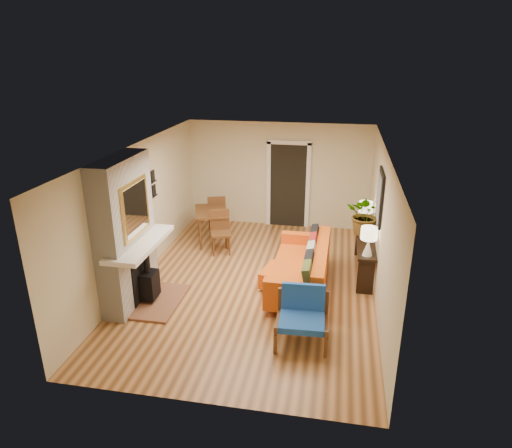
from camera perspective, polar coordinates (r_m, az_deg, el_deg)
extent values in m
plane|color=#C7874C|center=(8.86, -0.24, -7.42)|extent=(6.50, 6.50, 0.00)
plane|color=white|center=(7.96, -0.27, 9.28)|extent=(6.50, 6.50, 0.00)
plane|color=beige|center=(11.38, 2.83, 6.12)|extent=(4.50, 0.00, 4.50)
plane|color=beige|center=(5.48, -6.76, -11.31)|extent=(4.50, 0.00, 4.50)
plane|color=beige|center=(8.99, -14.49, 1.38)|extent=(0.00, 6.50, 6.50)
plane|color=beige|center=(8.23, 15.34, -0.54)|extent=(0.00, 6.50, 6.50)
cube|color=black|center=(11.39, 4.04, 4.80)|extent=(0.88, 0.06, 2.10)
cube|color=white|center=(11.44, 1.59, 4.92)|extent=(0.10, 0.08, 2.18)
cube|color=white|center=(11.34, 6.50, 4.64)|extent=(0.10, 0.08, 2.18)
cube|color=white|center=(11.13, 4.17, 10.14)|extent=(1.08, 0.08, 0.10)
cube|color=black|center=(8.45, 15.24, 3.29)|extent=(0.04, 0.85, 0.95)
cube|color=slate|center=(8.45, 15.07, 3.30)|extent=(0.01, 0.70, 0.80)
cube|color=black|center=(9.24, -13.44, 2.79)|extent=(0.06, 0.95, 0.02)
cube|color=black|center=(9.15, -13.60, 4.58)|extent=(0.06, 0.95, 0.02)
cube|color=white|center=(7.88, -16.43, 2.72)|extent=(0.42, 1.50, 1.48)
cube|color=white|center=(8.36, -15.52, -5.76)|extent=(0.42, 1.50, 1.12)
cube|color=white|center=(8.02, -14.29, -2.38)|extent=(0.60, 1.68, 0.08)
cube|color=black|center=(8.32, -14.10, -6.60)|extent=(0.03, 0.72, 0.78)
cube|color=brown|center=(8.41, -11.99, -9.42)|extent=(0.75, 1.30, 0.04)
cube|color=black|center=(8.33, -13.31, -7.36)|extent=(0.30, 0.36, 0.48)
cylinder|color=black|center=(8.13, -13.57, -4.63)|extent=(0.10, 0.10, 0.40)
cube|color=gold|center=(7.81, -14.87, 1.88)|extent=(0.04, 0.95, 0.95)
cube|color=silver|center=(7.81, -14.74, 1.88)|extent=(0.01, 0.82, 0.82)
cylinder|color=silver|center=(7.91, 1.77, -10.73)|extent=(0.04, 0.04, 0.11)
cylinder|color=silver|center=(7.84, 7.45, -11.23)|extent=(0.04, 0.04, 0.11)
cylinder|color=silver|center=(9.70, 3.80, -4.45)|extent=(0.04, 0.04, 0.11)
cylinder|color=silver|center=(9.64, 8.36, -4.80)|extent=(0.04, 0.04, 0.11)
cube|color=orange|center=(8.65, 5.46, -6.20)|extent=(1.02, 2.33, 0.33)
cube|color=orange|center=(8.47, 8.15, -4.24)|extent=(0.25, 2.32, 0.39)
cube|color=orange|center=(7.59, 4.67, -7.94)|extent=(1.00, 0.21, 0.22)
cube|color=orange|center=(9.49, 6.21, -1.84)|extent=(1.00, 0.21, 0.22)
cube|color=#4D5826|center=(7.66, 6.59, -6.58)|extent=(0.23, 0.44, 0.46)
cube|color=black|center=(8.06, 6.87, -5.15)|extent=(0.23, 0.44, 0.46)
cube|color=#AEAEA8|center=(8.46, 7.12, -3.86)|extent=(0.23, 0.44, 0.46)
cube|color=maroon|center=(8.81, 7.32, -2.82)|extent=(0.23, 0.44, 0.46)
cube|color=black|center=(9.21, 7.54, -1.73)|extent=(0.23, 0.44, 0.46)
cylinder|color=silver|center=(8.59, 0.80, -8.18)|extent=(0.04, 0.04, 0.06)
cylinder|color=silver|center=(8.42, 4.50, -8.90)|extent=(0.04, 0.04, 0.06)
cylinder|color=silver|center=(9.06, 2.18, -6.53)|extent=(0.04, 0.04, 0.06)
cylinder|color=silver|center=(8.90, 5.70, -7.17)|extent=(0.04, 0.04, 0.06)
cube|color=orange|center=(8.65, 3.32, -6.62)|extent=(0.85, 0.85, 0.30)
cube|color=brown|center=(7.14, 2.71, -12.19)|extent=(0.09, 0.77, 0.05)
cube|color=brown|center=(6.91, 2.43, -14.28)|extent=(0.05, 0.05, 0.45)
cube|color=brown|center=(7.40, 2.97, -10.43)|extent=(0.05, 0.05, 0.72)
cube|color=brown|center=(7.13, 8.77, -12.51)|extent=(0.09, 0.77, 0.05)
cube|color=brown|center=(6.90, 8.75, -14.62)|extent=(0.05, 0.05, 0.45)
cube|color=brown|center=(7.39, 8.78, -10.74)|extent=(0.05, 0.05, 0.72)
cube|color=blue|center=(7.09, 5.76, -11.95)|extent=(0.71, 0.67, 0.10)
cube|color=blue|center=(7.23, 5.93, -8.99)|extent=(0.68, 0.20, 0.42)
cube|color=brown|center=(10.48, -5.60, 1.61)|extent=(1.01, 1.20, 0.04)
cylinder|color=brown|center=(10.20, -6.98, -1.34)|extent=(0.06, 0.06, 0.73)
cylinder|color=brown|center=(10.22, -3.78, -1.17)|extent=(0.06, 0.06, 0.73)
cylinder|color=brown|center=(11.01, -7.15, 0.37)|extent=(0.06, 0.06, 0.73)
cylinder|color=brown|center=(11.04, -4.19, 0.53)|extent=(0.06, 0.06, 0.73)
cube|color=brown|center=(9.97, -4.44, -1.20)|extent=(0.55, 0.55, 0.04)
cube|color=brown|center=(10.07, -4.57, 0.58)|extent=(0.42, 0.18, 0.47)
cylinder|color=brown|center=(9.89, -5.32, -2.89)|extent=(0.04, 0.04, 0.45)
cylinder|color=brown|center=(9.92, -3.32, -2.78)|extent=(0.04, 0.04, 0.45)
cylinder|color=brown|center=(10.21, -5.45, -2.11)|extent=(0.04, 0.04, 0.45)
cylinder|color=brown|center=(10.23, -3.51, -2.00)|extent=(0.04, 0.04, 0.45)
cube|color=brown|center=(11.21, -4.98, 1.33)|extent=(0.55, 0.55, 0.04)
cube|color=brown|center=(10.93, -4.94, 2.23)|extent=(0.42, 0.18, 0.47)
cylinder|color=brown|center=(11.12, -5.77, -0.15)|extent=(0.04, 0.04, 0.45)
cylinder|color=brown|center=(11.14, -3.99, -0.06)|extent=(0.04, 0.04, 0.45)
cylinder|color=brown|center=(11.44, -5.87, 0.47)|extent=(0.04, 0.04, 0.45)
cylinder|color=brown|center=(11.46, -4.14, 0.56)|extent=(0.04, 0.04, 0.45)
cube|color=black|center=(9.20, 13.53, -2.08)|extent=(0.34, 1.85, 0.05)
cube|color=black|center=(8.58, 13.53, -6.49)|extent=(0.30, 0.04, 0.68)
cube|color=black|center=(10.12, 13.18, -2.10)|extent=(0.30, 0.04, 0.68)
cone|color=white|center=(8.46, 13.81, -2.90)|extent=(0.18, 0.18, 0.30)
cylinder|color=white|center=(8.39, 13.91, -1.77)|extent=(0.03, 0.03, 0.06)
cylinder|color=#FFEABF|center=(8.36, 13.97, -1.14)|extent=(0.30, 0.30, 0.22)
cone|color=white|center=(9.84, 13.45, 0.55)|extent=(0.18, 0.18, 0.30)
cylinder|color=white|center=(9.78, 13.54, 1.54)|extent=(0.03, 0.03, 0.06)
cylinder|color=#FFEABF|center=(9.75, 13.59, 2.10)|extent=(0.30, 0.30, 0.22)
imported|color=#1E5919|center=(9.32, 13.63, 1.19)|extent=(0.81, 0.71, 0.85)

